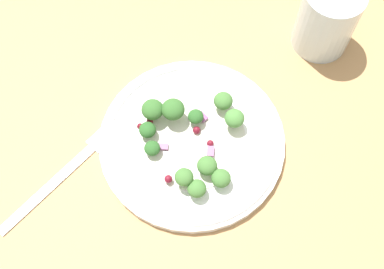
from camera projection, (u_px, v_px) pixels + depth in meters
ground_plane at (208, 134)px, 64.90cm from camera, size 180.00×180.00×2.00cm
plate at (192, 140)px, 62.48cm from camera, size 23.78×23.78×1.70cm
dressing_pool at (192, 139)px, 62.08cm from camera, size 13.79×13.79×0.20cm
broccoli_floret_0 at (234, 118)px, 61.07cm from camera, size 2.53×2.53×2.56cm
broccoli_floret_1 at (148, 130)px, 61.07cm from camera, size 2.15×2.15×2.18cm
broccoli_floret_2 at (183, 177)px, 57.92cm from camera, size 2.28×2.28×2.31cm
broccoli_floret_3 at (221, 178)px, 58.43cm from camera, size 2.37×2.37×2.40cm
broccoli_floret_4 at (197, 114)px, 61.95cm from camera, size 1.99×1.99×2.02cm
broccoli_floret_5 at (173, 110)px, 61.22cm from camera, size 2.95×2.95×2.99cm
broccoli_floret_6 at (152, 148)px, 60.27cm from camera, size 2.01×2.01×2.04cm
broccoli_floret_7 at (207, 166)px, 58.91cm from camera, size 2.48×2.48×2.51cm
broccoli_floret_8 at (153, 110)px, 61.48cm from camera, size 2.84×2.84×2.88cm
broccoli_floret_9 at (223, 101)px, 62.44cm from camera, size 2.48×2.48×2.51cm
broccoli_floret_10 at (197, 189)px, 57.86cm from camera, size 2.28×2.28×2.31cm
cranberry_0 at (210, 143)px, 61.19cm from camera, size 0.89×0.89×0.89cm
cranberry_1 at (168, 179)px, 58.96cm from camera, size 1.00×1.00×1.00cm
cranberry_2 at (140, 126)px, 61.90cm from camera, size 0.82×0.82×0.82cm
cranberry_3 at (150, 122)px, 62.39cm from camera, size 0.86×0.86×0.86cm
cranberry_4 at (197, 130)px, 62.03cm from camera, size 0.99×0.99×0.99cm
onion_bit_0 at (211, 151)px, 60.82cm from camera, size 1.56×1.24×0.51cm
onion_bit_1 at (202, 117)px, 62.94cm from camera, size 1.43×1.63×0.31cm
onion_bit_2 at (163, 147)px, 61.26cm from camera, size 1.20×1.47×0.39cm
fork at (66, 172)px, 61.34cm from camera, size 18.10×8.03×0.50cm
water_glass at (327, 19)px, 65.50cm from camera, size 7.96×7.96×9.94cm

